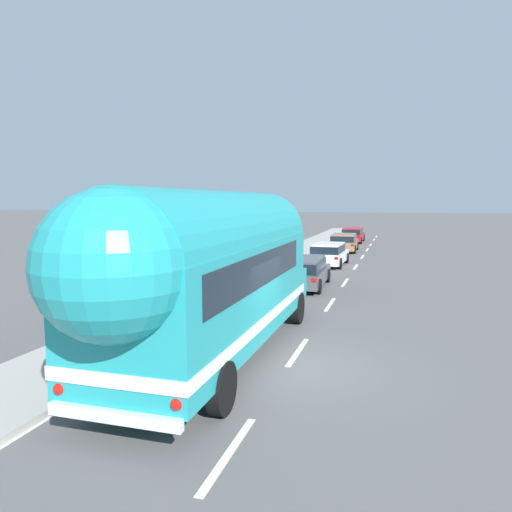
{
  "coord_description": "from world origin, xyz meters",
  "views": [
    {
      "loc": [
        2.42,
        -10.68,
        3.89
      ],
      "look_at": [
        -1.6,
        2.72,
        2.27
      ],
      "focal_mm": 33.72,
      "sensor_mm": 36.0,
      "label": 1
    }
  ],
  "objects_px": {
    "painted_bus": "(211,269)",
    "car_fourth": "(353,234)",
    "car_second": "(329,253)",
    "car_third": "(344,241)",
    "car_lead": "(303,270)"
  },
  "relations": [
    {
      "from": "car_second",
      "to": "car_fourth",
      "type": "relative_size",
      "value": 0.89
    },
    {
      "from": "car_fourth",
      "to": "painted_bus",
      "type": "bearing_deg",
      "value": -90.02
    },
    {
      "from": "painted_bus",
      "to": "car_third",
      "type": "bearing_deg",
      "value": 89.71
    },
    {
      "from": "car_third",
      "to": "car_fourth",
      "type": "xyz_separation_m",
      "value": [
        -0.12,
        8.49,
        0.02
      ]
    },
    {
      "from": "painted_bus",
      "to": "car_fourth",
      "type": "relative_size",
      "value": 2.37
    },
    {
      "from": "car_lead",
      "to": "car_fourth",
      "type": "xyz_separation_m",
      "value": [
        -0.07,
        24.43,
        0.01
      ]
    },
    {
      "from": "car_lead",
      "to": "car_fourth",
      "type": "relative_size",
      "value": 0.93
    },
    {
      "from": "car_lead",
      "to": "car_fourth",
      "type": "bearing_deg",
      "value": 90.16
    },
    {
      "from": "car_second",
      "to": "car_third",
      "type": "relative_size",
      "value": 0.99
    },
    {
      "from": "car_second",
      "to": "car_third",
      "type": "xyz_separation_m",
      "value": [
        -0.04,
        8.35,
        0.0
      ]
    },
    {
      "from": "painted_bus",
      "to": "car_second",
      "type": "relative_size",
      "value": 2.65
    },
    {
      "from": "painted_bus",
      "to": "car_lead",
      "type": "xyz_separation_m",
      "value": [
        0.08,
        10.62,
        -1.52
      ]
    },
    {
      "from": "car_lead",
      "to": "painted_bus",
      "type": "bearing_deg",
      "value": -90.44
    },
    {
      "from": "car_second",
      "to": "car_fourth",
      "type": "distance_m",
      "value": 16.84
    },
    {
      "from": "car_third",
      "to": "painted_bus",
      "type": "bearing_deg",
      "value": -90.29
    }
  ]
}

